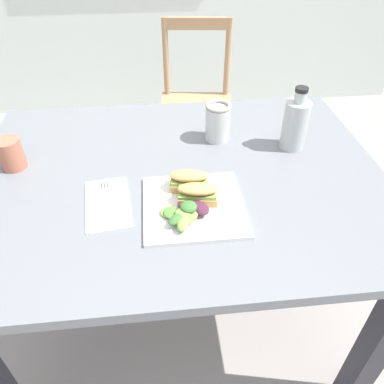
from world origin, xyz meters
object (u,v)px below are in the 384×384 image
chair_wooden_far (196,105)px  sandwich_half_back (189,180)px  cup_extra_side (11,154)px  plate_lunch (194,206)px  bottle_cold_brew (295,127)px  dining_table (179,205)px  sandwich_half_front (196,193)px  mason_jar_iced_tea (218,124)px  fork_on_napkin (107,198)px

chair_wooden_far → sandwich_half_back: bearing=-97.7°
chair_wooden_far → cup_extra_side: (-0.66, -0.94, 0.34)m
plate_lunch → bottle_cold_brew: (0.35, 0.26, 0.07)m
dining_table → sandwich_half_back: 0.18m
sandwich_half_front → bottle_cold_brew: (0.34, 0.25, 0.04)m
sandwich_half_back → mason_jar_iced_tea: bearing=65.6°
chair_wooden_far → mason_jar_iced_tea: 0.91m
chair_wooden_far → sandwich_half_front: bearing=-96.7°
sandwich_half_front → fork_on_napkin: 0.24m
bottle_cold_brew → cup_extra_side: size_ratio=2.17×
sandwich_half_back → plate_lunch: bearing=-85.9°
mason_jar_iced_tea → sandwich_half_back: bearing=-114.4°
sandwich_half_front → cup_extra_side: (-0.52, 0.23, 0.01)m
dining_table → sandwich_half_front: (0.04, -0.14, 0.16)m
chair_wooden_far → sandwich_half_back: (-0.15, -1.11, 0.33)m
fork_on_napkin → cup_extra_side: bearing=147.2°
sandwich_half_back → mason_jar_iced_tea: 0.29m
dining_table → mason_jar_iced_tea: (0.14, 0.18, 0.18)m
fork_on_napkin → chair_wooden_far: bearing=71.6°
fork_on_napkin → bottle_cold_brew: (0.58, 0.21, 0.07)m
sandwich_half_back → bottle_cold_brew: size_ratio=0.54×
chair_wooden_far → sandwich_half_back: size_ratio=7.90×
dining_table → plate_lunch: bearing=-79.4°
fork_on_napkin → mason_jar_iced_tea: size_ratio=1.46×
dining_table → cup_extra_side: (-0.49, 0.09, 0.17)m
dining_table → sandwich_half_front: size_ratio=11.05×
bottle_cold_brew → mason_jar_iced_tea: bearing=162.5°
dining_table → fork_on_napkin: (-0.20, -0.10, 0.13)m
sandwich_half_back → fork_on_napkin: (-0.22, -0.01, -0.03)m
dining_table → chair_wooden_far: (0.17, 1.02, -0.17)m
chair_wooden_far → sandwich_half_back: 1.17m
sandwich_half_back → mason_jar_iced_tea: size_ratio=0.87×
plate_lunch → cup_extra_side: (-0.52, 0.24, 0.04)m
sandwich_half_back → cup_extra_side: 0.54m
dining_table → mason_jar_iced_tea: 0.29m
plate_lunch → sandwich_half_front: (0.01, 0.01, 0.03)m
chair_wooden_far → plate_lunch: (-0.14, -1.18, 0.30)m
bottle_cold_brew → plate_lunch: bearing=-142.9°
dining_table → chair_wooden_far: 1.05m
mason_jar_iced_tea → cup_extra_side: mason_jar_iced_tea is taller
fork_on_napkin → mason_jar_iced_tea: 0.45m
mason_jar_iced_tea → cup_extra_side: bearing=-171.4°
plate_lunch → cup_extra_side: bearing=155.1°
fork_on_napkin → dining_table: bearing=26.2°
plate_lunch → bottle_cold_brew: 0.44m
fork_on_napkin → sandwich_half_back: bearing=3.6°
dining_table → bottle_cold_brew: 0.44m
sandwich_half_front → mason_jar_iced_tea: (0.11, 0.32, 0.02)m
plate_lunch → sandwich_half_back: 0.08m
fork_on_napkin → mason_jar_iced_tea: mason_jar_iced_tea is taller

